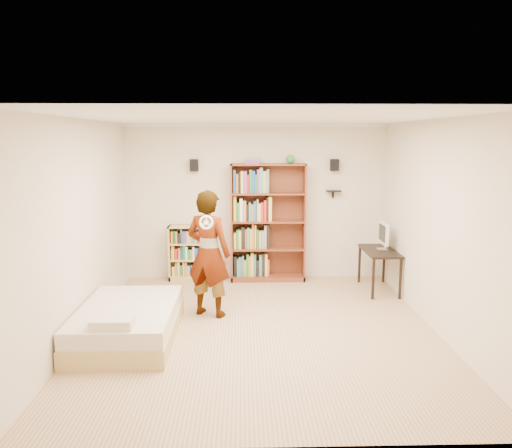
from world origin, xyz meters
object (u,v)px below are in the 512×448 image
at_px(tall_bookshelf, 268,223).
at_px(daybed, 128,319).
at_px(low_bookshelf, 191,253).
at_px(person, 209,254).
at_px(computer_desk, 379,270).

bearing_deg(tall_bookshelf, daybed, -125.87).
distance_m(low_bookshelf, person, 1.88).
relative_size(low_bookshelf, computer_desk, 0.97).
bearing_deg(tall_bookshelf, low_bookshelf, 178.18).
distance_m(computer_desk, daybed, 4.10).
xyz_separation_m(low_bookshelf, daybed, (-0.52, -2.61, -0.22)).
xyz_separation_m(low_bookshelf, person, (0.43, -1.78, 0.40)).
bearing_deg(person, daybed, 65.67).
distance_m(tall_bookshelf, computer_desk, 2.01).
bearing_deg(low_bookshelf, daybed, -101.27).
xyz_separation_m(daybed, person, (0.95, 0.83, 0.62)).
xyz_separation_m(computer_desk, daybed, (-3.63, -1.91, -0.07)).
height_order(tall_bookshelf, person, tall_bookshelf).
relative_size(tall_bookshelf, computer_desk, 2.05).
xyz_separation_m(low_bookshelf, computer_desk, (3.11, -0.70, -0.14)).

